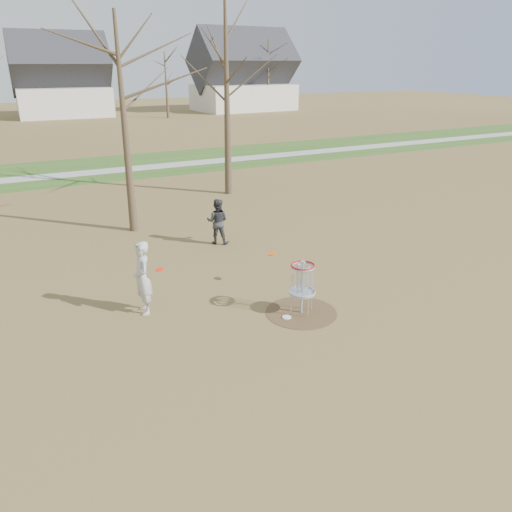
{
  "coord_description": "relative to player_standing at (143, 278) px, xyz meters",
  "views": [
    {
      "loc": [
        -6.17,
        -9.37,
        5.87
      ],
      "look_at": [
        -0.5,
        1.5,
        1.1
      ],
      "focal_mm": 35.0,
      "sensor_mm": 36.0,
      "label": 1
    }
  ],
  "objects": [
    {
      "name": "discs_in_play",
      "position": [
        2.06,
        -0.16,
        0.14
      ],
      "size": [
        3.44,
        0.38,
        0.26
      ],
      "color": "#EE560C",
      "rests_on": "ground"
    },
    {
      "name": "footpath",
      "position": [
        3.46,
        18.16,
        -0.92
      ],
      "size": [
        160.0,
        1.5,
        0.01
      ],
      "primitive_type": "cube",
      "color": "#9E9E99",
      "rests_on": "green_band"
    },
    {
      "name": "houses_row",
      "position": [
        7.78,
        50.72,
        2.59
      ],
      "size": [
        56.51,
        10.01,
        7.26
      ],
      "color": "silver",
      "rests_on": "ground"
    },
    {
      "name": "disc_golf_basket",
      "position": [
        3.46,
        -1.84,
        -0.02
      ],
      "size": [
        0.64,
        0.64,
        1.35
      ],
      "color": "#9EA3AD",
      "rests_on": "ground"
    },
    {
      "name": "player_throwing",
      "position": [
        3.67,
        3.87,
        -0.14
      ],
      "size": [
        0.97,
        0.92,
        1.58
      ],
      "primitive_type": "imported",
      "rotation": [
        0.0,
        0.0,
        2.55
      ],
      "color": "#313136",
      "rests_on": "ground"
    },
    {
      "name": "player_standing",
      "position": [
        0.0,
        0.0,
        0.0
      ],
      "size": [
        0.47,
        0.7,
        1.86
      ],
      "primitive_type": "imported",
      "rotation": [
        0.0,
        0.0,
        -1.61
      ],
      "color": "#B0B0B0",
      "rests_on": "ground"
    },
    {
      "name": "ground",
      "position": [
        3.46,
        -1.84,
        -0.93
      ],
      "size": [
        160.0,
        160.0,
        0.0
      ],
      "primitive_type": "plane",
      "color": "brown",
      "rests_on": "ground"
    },
    {
      "name": "green_band",
      "position": [
        3.46,
        19.16,
        -0.93
      ],
      "size": [
        160.0,
        8.0,
        0.01
      ],
      "primitive_type": "cube",
      "color": "#2D5119",
      "rests_on": "ground"
    },
    {
      "name": "dirt_circle",
      "position": [
        3.46,
        -1.84,
        -0.93
      ],
      "size": [
        1.8,
        1.8,
        0.01
      ],
      "primitive_type": "cylinder",
      "color": "#47331E",
      "rests_on": "ground"
    },
    {
      "name": "disc_grounded",
      "position": [
        2.99,
        -1.92,
        -0.91
      ],
      "size": [
        0.22,
        0.22,
        0.02
      ],
      "primitive_type": "cylinder",
      "color": "white",
      "rests_on": "dirt_circle"
    },
    {
      "name": "bare_trees",
      "position": [
        5.24,
        33.94,
        4.41
      ],
      "size": [
        52.62,
        44.98,
        9.0
      ],
      "color": "#382B1E",
      "rests_on": "ground"
    }
  ]
}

